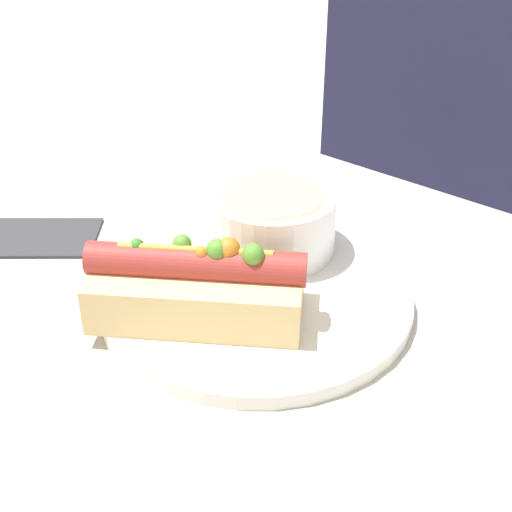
# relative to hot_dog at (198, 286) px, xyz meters

# --- Properties ---
(ground_plane) EXTENTS (4.00, 4.00, 0.00)m
(ground_plane) POSITION_rel_hot_dog_xyz_m (0.01, 0.05, -0.04)
(ground_plane) COLOR #BCB7AD
(dinner_plate) EXTENTS (0.26, 0.26, 0.01)m
(dinner_plate) POSITION_rel_hot_dog_xyz_m (0.01, 0.05, -0.03)
(dinner_plate) COLOR white
(dinner_plate) RESTS_ON ground_plane
(hot_dog) EXTENTS (0.18, 0.15, 0.07)m
(hot_dog) POSITION_rel_hot_dog_xyz_m (0.00, 0.00, 0.00)
(hot_dog) COLOR #E5C17F
(hot_dog) RESTS_ON dinner_plate
(soup_bowl) EXTENTS (0.11, 0.11, 0.06)m
(soup_bowl) POSITION_rel_hot_dog_xyz_m (-0.02, 0.11, 0.00)
(soup_bowl) COLOR white
(soup_bowl) RESTS_ON dinner_plate
(spoon) EXTENTS (0.12, 0.14, 0.01)m
(spoon) POSITION_rel_hot_dog_xyz_m (-0.00, 0.09, -0.02)
(spoon) COLOR #B7B7BC
(spoon) RESTS_ON dinner_plate
(napkin) EXTENTS (0.15, 0.14, 0.01)m
(napkin) POSITION_rel_hot_dog_xyz_m (-0.22, -0.01, -0.04)
(napkin) COLOR #333338
(napkin) RESTS_ON ground_plane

